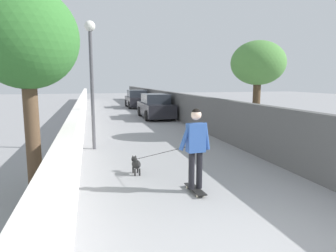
{
  "coord_description": "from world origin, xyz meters",
  "views": [
    {
      "loc": [
        -3.5,
        2.38,
        2.39
      ],
      "look_at": [
        5.39,
        0.07,
        1.0
      ],
      "focal_mm": 32.28,
      "sensor_mm": 36.0,
      "label": 1
    }
  ],
  "objects_px": {
    "tree_left_near": "(26,41)",
    "dog": "(136,164)",
    "tree_right_mid": "(258,64)",
    "person_skateboarder": "(196,142)",
    "car_near": "(155,107)",
    "skateboard": "(195,189)",
    "car_far": "(137,99)",
    "lamp_post": "(91,63)"
  },
  "relations": [
    {
      "from": "tree_left_near",
      "to": "car_far",
      "type": "bearing_deg",
      "value": -14.49
    },
    {
      "from": "skateboard",
      "to": "person_skateboarder",
      "type": "relative_size",
      "value": 0.47
    },
    {
      "from": "tree_right_mid",
      "to": "car_far",
      "type": "relative_size",
      "value": 1.04
    },
    {
      "from": "tree_left_near",
      "to": "dog",
      "type": "xyz_separation_m",
      "value": [
        0.97,
        -2.24,
        -2.88
      ]
    },
    {
      "from": "skateboard",
      "to": "car_far",
      "type": "height_order",
      "value": "car_far"
    },
    {
      "from": "tree_right_mid",
      "to": "dog",
      "type": "height_order",
      "value": "tree_right_mid"
    },
    {
      "from": "tree_left_near",
      "to": "tree_right_mid",
      "type": "distance_m",
      "value": 8.94
    },
    {
      "from": "tree_left_near",
      "to": "skateboard",
      "type": "distance_m",
      "value": 4.54
    },
    {
      "from": "tree_right_mid",
      "to": "person_skateboarder",
      "type": "height_order",
      "value": "tree_right_mid"
    },
    {
      "from": "tree_left_near",
      "to": "dog",
      "type": "height_order",
      "value": "tree_left_near"
    },
    {
      "from": "tree_left_near",
      "to": "lamp_post",
      "type": "bearing_deg",
      "value": -16.4
    },
    {
      "from": "tree_right_mid",
      "to": "car_far",
      "type": "xyz_separation_m",
      "value": [
        15.66,
        2.51,
        -2.32
      ]
    },
    {
      "from": "lamp_post",
      "to": "tree_left_near",
      "type": "bearing_deg",
      "value": 163.6
    },
    {
      "from": "tree_right_mid",
      "to": "car_far",
      "type": "distance_m",
      "value": 16.03
    },
    {
      "from": "tree_left_near",
      "to": "skateboard",
      "type": "bearing_deg",
      "value": -100.63
    },
    {
      "from": "dog",
      "to": "car_near",
      "type": "relative_size",
      "value": 0.45
    },
    {
      "from": "person_skateboarder",
      "to": "car_far",
      "type": "bearing_deg",
      "value": -5.32
    },
    {
      "from": "tree_right_mid",
      "to": "person_skateboarder",
      "type": "distance_m",
      "value": 7.05
    },
    {
      "from": "tree_right_mid",
      "to": "person_skateboarder",
      "type": "relative_size",
      "value": 2.29
    },
    {
      "from": "tree_right_mid",
      "to": "tree_left_near",
      "type": "bearing_deg",
      "value": 120.23
    },
    {
      "from": "skateboard",
      "to": "car_near",
      "type": "bearing_deg",
      "value": -8.48
    },
    {
      "from": "tree_left_near",
      "to": "car_far",
      "type": "distance_m",
      "value": 20.96
    },
    {
      "from": "person_skateboarder",
      "to": "tree_left_near",
      "type": "bearing_deg",
      "value": 79.37
    },
    {
      "from": "tree_right_mid",
      "to": "person_skateboarder",
      "type": "bearing_deg",
      "value": 139.0
    },
    {
      "from": "tree_left_near",
      "to": "skateboard",
      "type": "relative_size",
      "value": 5.16
    },
    {
      "from": "person_skateboarder",
      "to": "car_near",
      "type": "height_order",
      "value": "person_skateboarder"
    },
    {
      "from": "car_near",
      "to": "skateboard",
      "type": "bearing_deg",
      "value": 171.52
    },
    {
      "from": "tree_right_mid",
      "to": "car_near",
      "type": "relative_size",
      "value": 0.93
    },
    {
      "from": "lamp_post",
      "to": "skateboard",
      "type": "relative_size",
      "value": 5.37
    },
    {
      "from": "car_far",
      "to": "tree_left_near",
      "type": "bearing_deg",
      "value": 165.51
    },
    {
      "from": "person_skateboarder",
      "to": "car_far",
      "type": "relative_size",
      "value": 0.46
    },
    {
      "from": "tree_right_mid",
      "to": "car_near",
      "type": "xyz_separation_m",
      "value": [
        7.85,
        2.51,
        -2.32
      ]
    },
    {
      "from": "tree_right_mid",
      "to": "car_far",
      "type": "bearing_deg",
      "value": 9.12
    },
    {
      "from": "skateboard",
      "to": "person_skateboarder",
      "type": "distance_m",
      "value": 1.03
    },
    {
      "from": "skateboard",
      "to": "car_far",
      "type": "distance_m",
      "value": 20.87
    },
    {
      "from": "tree_right_mid",
      "to": "person_skateboarder",
      "type": "xyz_separation_m",
      "value": [
        -5.11,
        4.45,
        -1.94
      ]
    },
    {
      "from": "tree_right_mid",
      "to": "car_near",
      "type": "distance_m",
      "value": 8.56
    },
    {
      "from": "skateboard",
      "to": "person_skateboarder",
      "type": "xyz_separation_m",
      "value": [
        -0.0,
        -0.0,
        1.03
      ]
    },
    {
      "from": "tree_left_near",
      "to": "tree_right_mid",
      "type": "xyz_separation_m",
      "value": [
        4.5,
        -7.72,
        -0.12
      ]
    },
    {
      "from": "skateboard",
      "to": "dog",
      "type": "distance_m",
      "value": 1.91
    },
    {
      "from": "skateboard",
      "to": "person_skateboarder",
      "type": "height_order",
      "value": "person_skateboarder"
    },
    {
      "from": "dog",
      "to": "car_far",
      "type": "relative_size",
      "value": 0.5
    }
  ]
}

